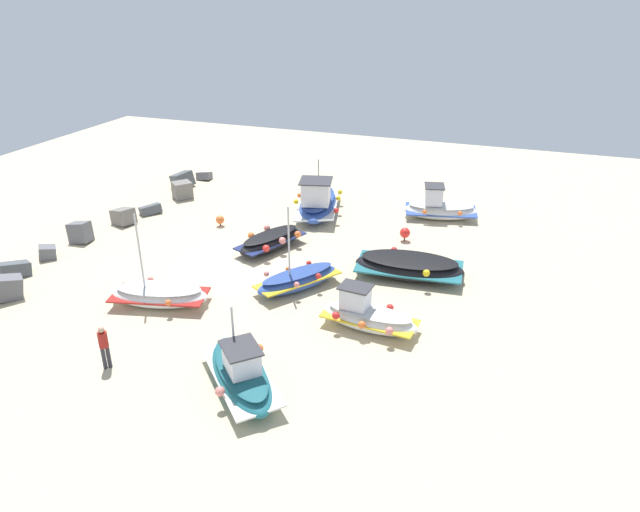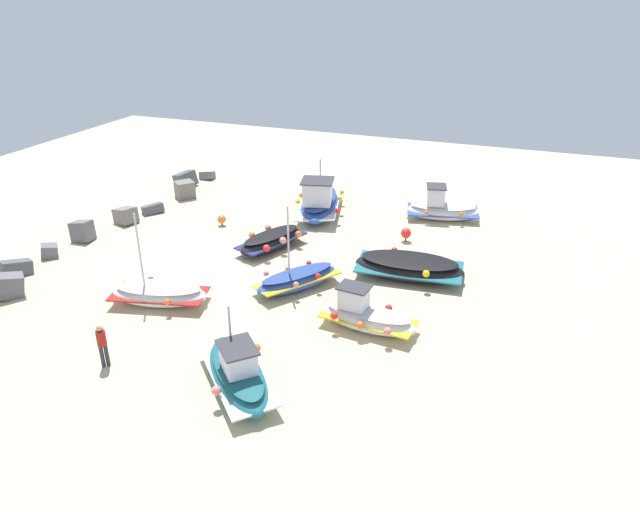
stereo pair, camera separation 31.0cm
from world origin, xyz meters
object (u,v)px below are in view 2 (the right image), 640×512
at_px(fishing_boat_1, 319,202).
at_px(fishing_boat_2, 442,209).
at_px(fishing_boat_5, 366,316).
at_px(fishing_boat_4, 159,294).
at_px(mooring_buoy_1, 406,233).
at_px(person_walking, 102,343).
at_px(fishing_boat_0, 238,373).
at_px(fishing_boat_6, 297,279).
at_px(fishing_boat_3, 409,267).
at_px(fishing_boat_7, 272,240).
at_px(mooring_buoy_0, 222,219).

height_order(fishing_boat_1, fishing_boat_2, fishing_boat_1).
relative_size(fishing_boat_2, fishing_boat_5, 1.11).
height_order(fishing_boat_4, fishing_boat_5, fishing_boat_4).
bearing_deg(fishing_boat_5, mooring_buoy_1, -81.40).
bearing_deg(mooring_buoy_1, fishing_boat_1, 69.64).
xyz_separation_m(fishing_boat_2, person_walking, (-18.09, 8.50, 0.36)).
relative_size(fishing_boat_1, fishing_boat_4, 1.35).
bearing_deg(fishing_boat_0, mooring_buoy_1, 125.12).
relative_size(fishing_boat_0, fishing_boat_6, 1.03).
distance_m(fishing_boat_0, fishing_boat_5, 5.71).
xyz_separation_m(fishing_boat_2, fishing_boat_3, (-7.77, 0.12, -0.08)).
bearing_deg(fishing_boat_5, fishing_boat_4, 13.21).
distance_m(fishing_boat_2, fishing_boat_7, 10.18).
xyz_separation_m(fishing_boat_6, fishing_boat_7, (3.35, 2.78, 0.02)).
bearing_deg(fishing_boat_3, fishing_boat_5, -101.67).
xyz_separation_m(mooring_buoy_0, mooring_buoy_1, (1.42, -9.95, 0.09)).
relative_size(fishing_boat_2, mooring_buoy_1, 6.04).
height_order(fishing_boat_3, person_walking, person_walking).
bearing_deg(fishing_boat_5, fishing_boat_2, -87.54).
bearing_deg(person_walking, fishing_boat_7, 120.70).
height_order(fishing_boat_2, fishing_boat_6, fishing_boat_6).
relative_size(fishing_boat_1, fishing_boat_7, 1.41).
relative_size(fishing_boat_7, person_walking, 2.49).
bearing_deg(fishing_boat_4, fishing_boat_6, 19.40).
relative_size(fishing_boat_0, person_walking, 2.53).
xyz_separation_m(fishing_boat_7, mooring_buoy_0, (1.90, 3.89, -0.12)).
relative_size(fishing_boat_1, mooring_buoy_0, 9.69).
xyz_separation_m(fishing_boat_6, mooring_buoy_1, (6.67, -3.27, -0.00)).
relative_size(fishing_boat_4, fishing_boat_6, 1.06).
relative_size(fishing_boat_2, fishing_boat_6, 1.08).
distance_m(fishing_boat_2, fishing_boat_6, 11.42).
relative_size(fishing_boat_0, fishing_boat_4, 0.97).
relative_size(person_walking, mooring_buoy_0, 2.75).
bearing_deg(fishing_boat_4, mooring_buoy_0, 88.28).
xyz_separation_m(fishing_boat_4, fishing_boat_6, (3.19, -4.86, 0.01)).
relative_size(fishing_boat_6, mooring_buoy_0, 6.75).
bearing_deg(fishing_boat_0, fishing_boat_3, 115.61).
xyz_separation_m(fishing_boat_1, fishing_boat_3, (-5.96, -6.56, -0.24)).
distance_m(fishing_boat_1, mooring_buoy_0, 5.64).
distance_m(fishing_boat_1, mooring_buoy_1, 5.90).
bearing_deg(fishing_boat_4, person_walking, -93.54).
bearing_deg(fishing_boat_7, mooring_buoy_0, -94.23).
distance_m(fishing_boat_2, fishing_boat_5, 12.61).
relative_size(mooring_buoy_0, mooring_buoy_1, 0.83).
distance_m(fishing_boat_1, fishing_boat_5, 12.32).
height_order(fishing_boat_0, fishing_boat_4, fishing_boat_4).
relative_size(fishing_boat_1, fishing_boat_6, 1.44).
height_order(fishing_boat_0, fishing_boat_7, fishing_boat_0).
xyz_separation_m(fishing_boat_4, mooring_buoy_0, (8.43, 1.81, -0.08)).
bearing_deg(fishing_boat_1, fishing_boat_0, -3.03).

